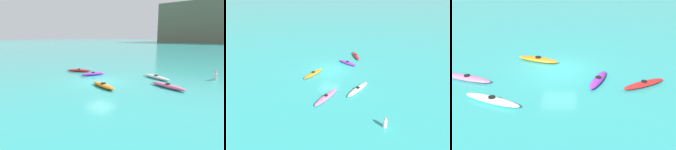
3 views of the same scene
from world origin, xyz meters
The scene contains 6 objects.
ground_plane centered at (0.00, 0.00, 0.00)m, with size 600.00×600.00×0.00m, color teal.
kayak_pink centered at (5.76, 1.90, 0.16)m, with size 3.46×1.52×0.37m.
kayak_orange centered at (1.62, -1.34, 0.16)m, with size 3.16×1.53×0.37m.
kayak_white centered at (3.42, 4.47, 0.16)m, with size 3.57×1.79×0.37m.
kayak_red centered at (-5.41, 2.08, 0.16)m, with size 2.93×1.94×0.37m.
kayak_purple centered at (-2.62, 1.67, 0.16)m, with size 1.56×2.74×0.37m.
Camera 3 is at (-1.38, 18.08, 8.62)m, focal length 46.48 mm.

